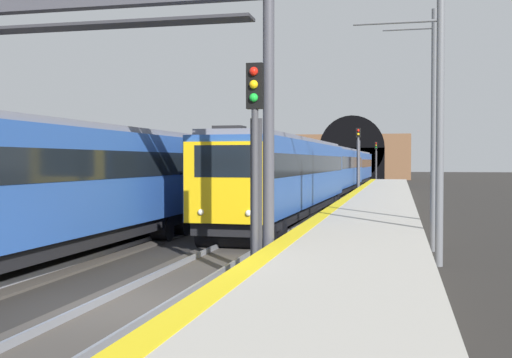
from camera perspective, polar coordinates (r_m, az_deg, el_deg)
name	(u,v)px	position (r m, az deg, el deg)	size (l,w,h in m)	color
ground_plane	(134,309)	(12.89, -10.99, -11.53)	(320.00, 320.00, 0.00)	#282623
platform_right	(336,294)	(11.78, 7.23, -10.28)	(112.00, 3.62, 1.00)	#ADA89E
platform_right_edge_strip	(253,263)	(11.94, -0.30, -7.65)	(112.00, 0.50, 0.01)	yellow
track_main_line	(134,307)	(12.88, -10.99, -11.35)	(160.00, 2.73, 0.21)	#423D38
train_main_approaching	(334,169)	(49.99, 7.06, 0.88)	(61.94, 3.24, 3.96)	#264C99
train_adjacent_platform	(230,172)	(36.00, -2.36, 0.65)	(56.76, 3.03, 4.92)	#264C99
railway_signal_near	(255,152)	(14.53, -0.09, 2.47)	(0.39, 0.38, 5.18)	#38383D
railway_signal_mid	(358,157)	(51.28, 9.26, 1.99)	(0.39, 0.38, 5.58)	#4C4C54
railway_signal_far	(376,158)	(90.06, 10.84, 1.91)	(0.39, 0.38, 5.62)	#38383D
overhead_signal_gantry	(112,63)	(16.94, -12.94, 10.18)	(0.70, 8.57, 7.25)	#3F3F47
tunnel_portal	(352,157)	(99.72, 8.72, 2.02)	(2.19, 17.93, 10.04)	brown
catenary_mast_near	(438,129)	(18.11, 16.19, 4.42)	(0.22, 2.50, 7.40)	#595B60
catenary_mast_far	(434,128)	(21.05, 15.81, 4.47)	(0.22, 1.76, 7.80)	#595B60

